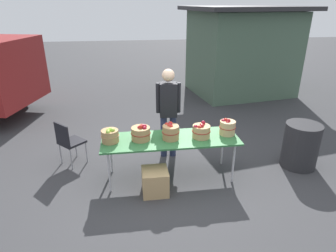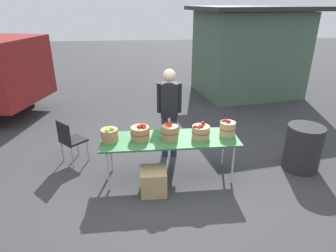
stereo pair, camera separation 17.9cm
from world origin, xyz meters
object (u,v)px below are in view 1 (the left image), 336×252
at_px(apple_basket_red_0, 141,133).
at_px(apple_basket_red_3, 227,127).
at_px(vendor_adult, 168,107).
at_px(folding_chair, 68,140).
at_px(trash_barrel, 301,145).
at_px(apple_basket_red_2, 201,131).
at_px(apple_basket_green_0, 110,136).
at_px(produce_crate, 155,181).
at_px(market_table, 170,141).
at_px(apple_basket_red_1, 171,132).

height_order(apple_basket_red_0, apple_basket_red_3, apple_basket_red_3).
bearing_deg(vendor_adult, folding_chair, 6.90).
xyz_separation_m(folding_chair, trash_barrel, (4.25, -0.64, -0.09)).
xyz_separation_m(apple_basket_red_2, trash_barrel, (1.93, 0.08, -0.45)).
relative_size(apple_basket_red_0, folding_chair, 0.38).
xyz_separation_m(apple_basket_green_0, apple_basket_red_3, (1.99, 0.03, 0.02)).
bearing_deg(produce_crate, vendor_adult, 72.32).
bearing_deg(folding_chair, apple_basket_red_3, -147.13).
height_order(market_table, trash_barrel, trash_barrel).
distance_m(market_table, produce_crate, 0.73).
bearing_deg(trash_barrel, apple_basket_red_1, -178.42).
distance_m(apple_basket_green_0, apple_basket_red_2, 1.51).
relative_size(market_table, vendor_adult, 1.31).
xyz_separation_m(apple_basket_red_1, produce_crate, (-0.31, -0.41, -0.68)).
xyz_separation_m(apple_basket_red_1, vendor_adult, (0.07, 0.79, 0.15)).
height_order(apple_basket_red_0, folding_chair, apple_basket_red_0).
relative_size(apple_basket_red_2, trash_barrel, 0.37).
height_order(trash_barrel, produce_crate, trash_barrel).
bearing_deg(apple_basket_red_0, apple_basket_red_2, -2.99).
distance_m(apple_basket_green_0, folding_chair, 1.12).
distance_m(market_table, vendor_adult, 0.84).
bearing_deg(apple_basket_red_3, apple_basket_green_0, -179.27).
bearing_deg(apple_basket_red_2, folding_chair, 162.78).
bearing_deg(trash_barrel, apple_basket_red_0, -179.51).
height_order(vendor_adult, folding_chair, vendor_adult).
height_order(apple_basket_red_2, vendor_adult, vendor_adult).
distance_m(apple_basket_red_0, produce_crate, 0.82).
bearing_deg(trash_barrel, market_table, -178.83).
relative_size(apple_basket_green_0, apple_basket_red_3, 1.04).
relative_size(apple_basket_green_0, vendor_adult, 0.17).
bearing_deg(market_table, produce_crate, -126.13).
bearing_deg(apple_basket_red_3, folding_chair, 166.78).
distance_m(apple_basket_red_2, folding_chair, 2.47).
bearing_deg(produce_crate, apple_basket_red_1, 52.85).
relative_size(apple_basket_green_0, apple_basket_red_2, 0.95).
height_order(apple_basket_green_0, apple_basket_red_3, apple_basket_red_3).
height_order(apple_basket_red_0, apple_basket_red_1, apple_basket_red_1).
bearing_deg(apple_basket_red_1, apple_basket_red_0, 175.04).
xyz_separation_m(market_table, produce_crate, (-0.31, -0.43, -0.50)).
relative_size(folding_chair, trash_barrel, 1.02).
relative_size(market_table, produce_crate, 5.58).
bearing_deg(apple_basket_red_2, apple_basket_red_0, 177.01).
bearing_deg(apple_basket_green_0, vendor_adult, 35.70).
distance_m(apple_basket_red_1, trash_barrel, 2.49).
height_order(apple_basket_green_0, apple_basket_red_2, apple_basket_red_2).
xyz_separation_m(apple_basket_red_2, vendor_adult, (-0.45, 0.80, 0.17)).
xyz_separation_m(apple_basket_red_3, produce_crate, (-1.30, -0.46, -0.68)).
height_order(folding_chair, trash_barrel, folding_chair).
distance_m(apple_basket_red_1, apple_basket_red_3, 1.00).
distance_m(apple_basket_red_1, apple_basket_red_2, 0.52).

